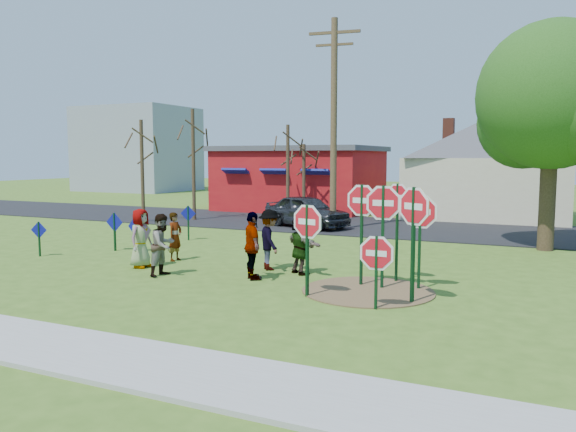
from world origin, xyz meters
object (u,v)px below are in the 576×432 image
at_px(stop_sign_c, 383,213).
at_px(person_a, 141,238).
at_px(stop_sign_d, 420,218).
at_px(stop_sign_a, 307,230).
at_px(person_b, 175,237).
at_px(leafy_tree, 556,103).
at_px(suv, 307,211).
at_px(stop_sign_b, 397,207).
at_px(utility_pole, 334,121).

relative_size(stop_sign_c, person_a, 1.56).
bearing_deg(stop_sign_d, stop_sign_a, -140.52).
bearing_deg(person_a, stop_sign_c, -88.10).
relative_size(stop_sign_a, person_a, 1.32).
bearing_deg(person_b, leafy_tree, -54.75).
bearing_deg(suv, leafy_tree, -82.18).
bearing_deg(person_b, person_a, 170.74).
relative_size(stop_sign_b, stop_sign_c, 0.99).
xyz_separation_m(stop_sign_d, leafy_tree, (2.95, 7.72, 3.31)).
relative_size(person_a, person_b, 1.14).
bearing_deg(person_a, person_b, -12.04).
bearing_deg(stop_sign_c, suv, 119.27).
relative_size(stop_sign_d, leafy_tree, 0.32).
distance_m(stop_sign_a, utility_pole, 12.35).
height_order(suv, utility_pole, utility_pole).
distance_m(stop_sign_a, stop_sign_d, 2.87).
bearing_deg(utility_pole, stop_sign_a, -72.76).
height_order(stop_sign_a, stop_sign_d, stop_sign_d).
height_order(stop_sign_a, person_a, stop_sign_a).
height_order(person_b, utility_pole, utility_pole).
distance_m(stop_sign_b, person_a, 7.50).
height_order(stop_sign_b, stop_sign_c, stop_sign_c).
height_order(stop_sign_c, person_b, stop_sign_c).
distance_m(stop_sign_d, suv, 12.37).
bearing_deg(utility_pole, person_b, -102.75).
distance_m(utility_pole, leafy_tree, 8.89).
height_order(stop_sign_d, leafy_tree, leafy_tree).
bearing_deg(stop_sign_c, stop_sign_d, 17.09).
xyz_separation_m(stop_sign_c, person_a, (-7.18, -0.34, -1.01)).
xyz_separation_m(stop_sign_b, stop_sign_c, (-0.14, -0.87, -0.09)).
bearing_deg(stop_sign_a, utility_pole, 120.51).
relative_size(stop_sign_a, leafy_tree, 0.29).
bearing_deg(utility_pole, stop_sign_c, -63.56).
height_order(stop_sign_a, stop_sign_b, stop_sign_b).
bearing_deg(suv, stop_sign_c, -127.81).
distance_m(stop_sign_a, stop_sign_b, 2.86).
height_order(suv, leafy_tree, leafy_tree).
xyz_separation_m(stop_sign_c, person_b, (-6.91, 0.98, -1.12)).
height_order(person_a, person_b, person_a).
xyz_separation_m(person_a, leafy_tree, (10.97, 8.36, 4.20)).
xyz_separation_m(stop_sign_a, stop_sign_d, (2.22, 1.81, 0.18)).
bearing_deg(stop_sign_d, stop_sign_c, -160.32).
distance_m(person_a, person_b, 1.36).
bearing_deg(person_b, stop_sign_b, -88.94).
height_order(person_b, suv, person_b).
relative_size(utility_pole, leafy_tree, 1.16).
bearing_deg(person_a, stop_sign_a, -102.26).
relative_size(stop_sign_d, person_b, 1.63).
bearing_deg(stop_sign_b, stop_sign_c, -82.84).
bearing_deg(leafy_tree, utility_pole, 168.00).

